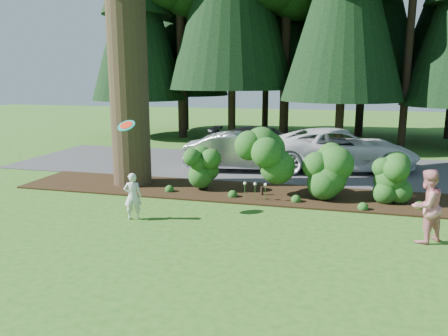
# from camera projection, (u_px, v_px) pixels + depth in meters

# --- Properties ---
(ground) EXTENTS (80.00, 80.00, 0.00)m
(ground) POSITION_uv_depth(u_px,v_px,m) (249.00, 230.00, 10.17)
(ground) COLOR #265819
(ground) RESTS_ON ground
(mulch_bed) EXTENTS (16.00, 2.50, 0.05)m
(mulch_bed) POSITION_uv_depth(u_px,v_px,m) (270.00, 194.00, 13.25)
(mulch_bed) COLOR black
(mulch_bed) RESTS_ON ground
(driveway) EXTENTS (22.00, 6.00, 0.03)m
(driveway) POSITION_uv_depth(u_px,v_px,m) (286.00, 167.00, 17.28)
(driveway) COLOR #38383A
(driveway) RESTS_ON ground
(shrub_row) EXTENTS (6.53, 1.60, 1.61)m
(shrub_row) POSITION_uv_depth(u_px,v_px,m) (296.00, 171.00, 12.79)
(shrub_row) COLOR #1A4B17
(shrub_row) RESTS_ON ground
(lily_cluster) EXTENTS (0.69, 0.09, 0.57)m
(lily_cluster) POSITION_uv_depth(u_px,v_px,m) (255.00, 185.00, 12.42)
(lily_cluster) COLOR #1A4B17
(lily_cluster) RESTS_ON ground
(car_silver_wagon) EXTENTS (4.48, 2.18, 1.41)m
(car_silver_wagon) POSITION_uv_depth(u_px,v_px,m) (242.00, 152.00, 16.49)
(car_silver_wagon) COLOR silver
(car_silver_wagon) RESTS_ON driveway
(car_white_suv) EXTENTS (6.03, 3.56, 1.57)m
(car_white_suv) POSITION_uv_depth(u_px,v_px,m) (340.00, 149.00, 16.57)
(car_white_suv) COLOR silver
(car_white_suv) RESTS_ON driveway
(car_dark_suv) EXTENTS (4.88, 2.23, 1.38)m
(car_dark_suv) POSITION_uv_depth(u_px,v_px,m) (266.00, 143.00, 18.78)
(car_dark_suv) COLOR black
(car_dark_suv) RESTS_ON driveway
(child) EXTENTS (0.51, 0.42, 1.19)m
(child) POSITION_uv_depth(u_px,v_px,m) (133.00, 196.00, 10.86)
(child) COLOR silver
(child) RESTS_ON ground
(adult) EXTENTS (0.98, 0.97, 1.60)m
(adult) POSITION_uv_depth(u_px,v_px,m) (426.00, 206.00, 9.30)
(adult) COLOR red
(adult) RESTS_ON ground
(frisbee) EXTENTS (0.48, 0.41, 0.29)m
(frisbee) POSITION_uv_depth(u_px,v_px,m) (126.00, 126.00, 10.96)
(frisbee) COLOR teal
(frisbee) RESTS_ON ground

